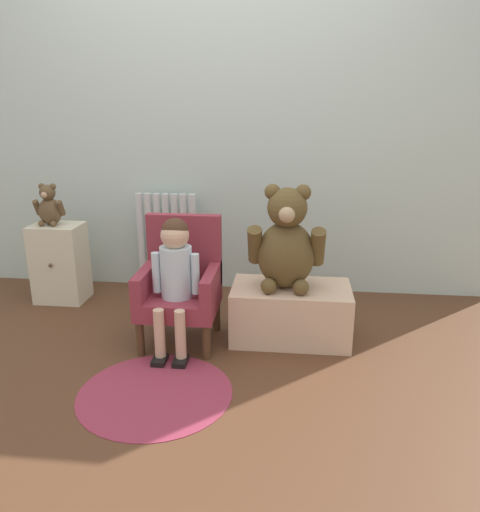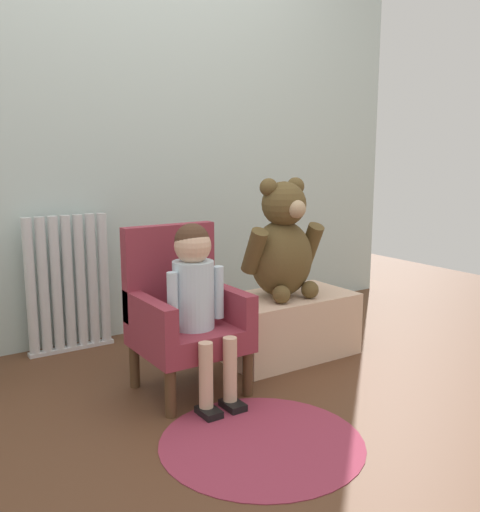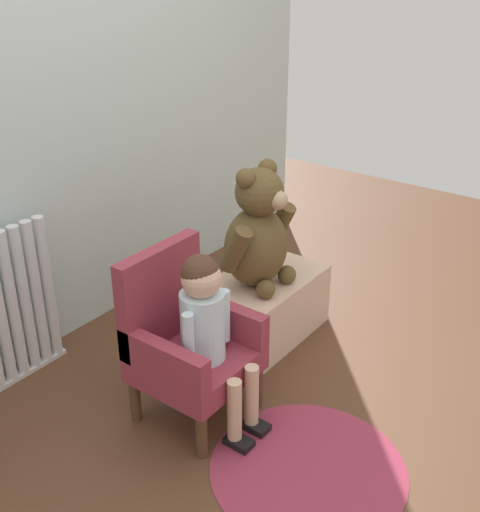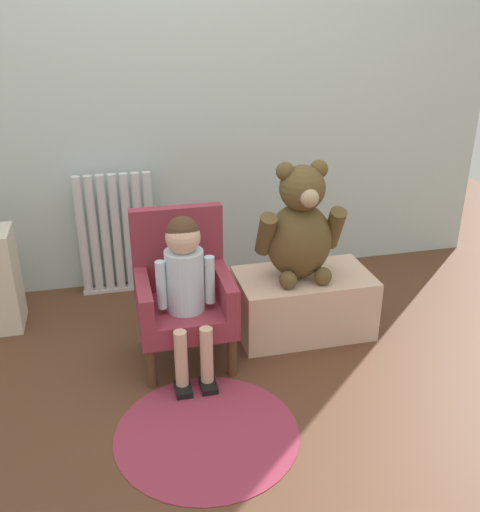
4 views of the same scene
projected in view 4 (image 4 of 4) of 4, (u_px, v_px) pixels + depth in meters
The scene contains 8 objects.
ground_plane at pixel (225, 402), 2.40m from camera, with size 6.00×6.00×0.00m, color #53331F.
back_wall at pixel (172, 72), 3.04m from camera, with size 3.80×0.05×2.40m, color silver.
radiator at pixel (117, 235), 3.19m from camera, with size 0.43×0.05×0.70m.
child_armchair at pixel (183, 292), 2.60m from camera, with size 0.42×0.41×0.70m.
child_figure at pixel (185, 274), 2.44m from camera, with size 0.25×0.35×0.72m.
low_bench at pixel (303, 303), 2.87m from camera, with size 0.66×0.38×0.31m, color beige.
large_teddy_bear at pixel (300, 228), 2.69m from camera, with size 0.42×0.29×0.58m.
floor_rug at pixel (207, 433), 2.22m from camera, with size 0.72×0.72×0.01m, color #8F2E44.
Camera 4 is at (-0.40, -1.90, 1.54)m, focal length 40.00 mm.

